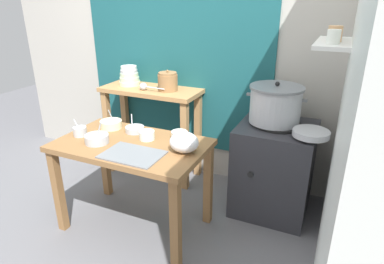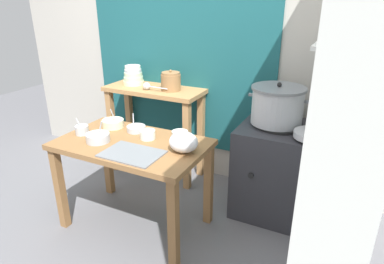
% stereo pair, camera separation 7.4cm
% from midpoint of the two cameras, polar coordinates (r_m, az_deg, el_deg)
% --- Properties ---
extents(ground_plane, '(9.00, 9.00, 0.00)m').
position_cam_midpoint_polar(ground_plane, '(2.84, -10.27, -15.34)').
color(ground_plane, slate).
extents(wall_back, '(4.40, 0.12, 2.60)m').
position_cam_midpoint_polar(wall_back, '(3.20, 0.78, 14.81)').
color(wall_back, '#B2ADA3').
rests_on(wall_back, ground).
extents(wall_right, '(0.30, 3.20, 2.60)m').
position_cam_midpoint_polar(wall_right, '(2.06, 25.31, 8.54)').
color(wall_right, silver).
rests_on(wall_right, ground).
extents(prep_table, '(1.10, 0.66, 0.72)m').
position_cam_midpoint_polar(prep_table, '(2.53, -11.00, -4.11)').
color(prep_table, olive).
rests_on(prep_table, ground).
extents(back_shelf_table, '(0.96, 0.40, 0.90)m').
position_cam_midpoint_polar(back_shelf_table, '(3.30, -7.55, 3.68)').
color(back_shelf_table, '#B27F4C').
rests_on(back_shelf_table, ground).
extents(stove_block, '(0.60, 0.61, 0.78)m').
position_cam_midpoint_polar(stove_block, '(2.87, 13.03, -5.99)').
color(stove_block, '#2D2D33').
rests_on(stove_block, ground).
extents(steamer_pot, '(0.47, 0.42, 0.33)m').
position_cam_midpoint_polar(steamer_pot, '(2.69, 13.27, 4.62)').
color(steamer_pot, '#B7BABF').
rests_on(steamer_pot, stove_block).
extents(clay_pot, '(0.18, 0.18, 0.19)m').
position_cam_midpoint_polar(clay_pot, '(3.12, -4.84, 8.55)').
color(clay_pot, olive).
rests_on(clay_pot, back_shelf_table).
extents(bowl_stack_enamel, '(0.20, 0.20, 0.19)m').
position_cam_midpoint_polar(bowl_stack_enamel, '(3.37, -11.27, 9.26)').
color(bowl_stack_enamel, beige).
rests_on(bowl_stack_enamel, back_shelf_table).
extents(ladle, '(0.27, 0.07, 0.07)m').
position_cam_midpoint_polar(ladle, '(3.16, -8.82, 7.67)').
color(ladle, '#B7BABF').
rests_on(ladle, back_shelf_table).
extents(serving_tray, '(0.40, 0.28, 0.01)m').
position_cam_midpoint_polar(serving_tray, '(2.29, -11.03, -3.81)').
color(serving_tray, slate).
rests_on(serving_tray, prep_table).
extents(plastic_bag, '(0.20, 0.18, 0.14)m').
position_cam_midpoint_polar(plastic_bag, '(2.27, -2.29, -1.75)').
color(plastic_bag, white).
rests_on(plastic_bag, prep_table).
extents(wide_pan, '(0.26, 0.26, 0.04)m').
position_cam_midpoint_polar(wide_pan, '(2.52, 18.83, -0.21)').
color(wide_pan, '#B7BABF').
rests_on(wide_pan, stove_block).
extents(prep_bowl_0, '(0.12, 0.12, 0.06)m').
position_cam_midpoint_polar(prep_bowl_0, '(2.49, -3.01, -0.52)').
color(prep_bowl_0, silver).
rests_on(prep_bowl_0, prep_table).
extents(prep_bowl_1, '(0.15, 0.15, 0.14)m').
position_cam_midpoint_polar(prep_bowl_1, '(2.67, -10.52, 0.51)').
color(prep_bowl_1, '#B7BABF').
rests_on(prep_bowl_1, prep_table).
extents(prep_bowl_2, '(0.10, 0.10, 0.13)m').
position_cam_midpoint_polar(prep_bowl_2, '(2.70, -19.30, 0.16)').
color(prep_bowl_2, '#B7BABF').
rests_on(prep_bowl_2, prep_table).
extents(prep_bowl_3, '(0.17, 0.17, 0.16)m').
position_cam_midpoint_polar(prep_bowl_3, '(2.53, -16.73, -1.07)').
color(prep_bowl_3, '#B7BABF').
rests_on(prep_bowl_3, prep_table).
extents(prep_bowl_4, '(0.17, 0.17, 0.16)m').
position_cam_midpoint_polar(prep_bowl_4, '(2.79, -14.38, 1.34)').
color(prep_bowl_4, beige).
rests_on(prep_bowl_4, prep_table).
extents(prep_bowl_5, '(0.12, 0.12, 0.07)m').
position_cam_midpoint_polar(prep_bowl_5, '(2.51, -8.54, -0.48)').
color(prep_bowl_5, silver).
rests_on(prep_bowl_5, prep_table).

